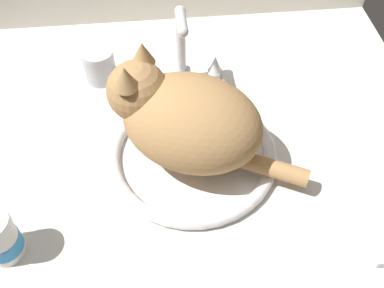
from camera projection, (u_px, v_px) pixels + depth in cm
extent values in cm
cube|color=silver|center=(185.00, 148.00, 85.45)|extent=(100.51, 81.65, 3.00)
torus|color=white|center=(192.00, 154.00, 81.27)|extent=(31.68, 31.68, 2.32)
cylinder|color=white|center=(192.00, 156.00, 81.94)|extent=(28.20, 28.20, 0.60)
cylinder|color=silver|center=(182.00, 74.00, 94.98)|extent=(4.00, 4.00, 2.61)
cylinder|color=silver|center=(181.00, 42.00, 88.34)|extent=(2.00, 2.00, 14.49)
sphere|color=silver|center=(180.00, 11.00, 82.71)|extent=(2.20, 2.20, 2.20)
cylinder|color=silver|center=(181.00, 21.00, 80.71)|extent=(2.00, 6.38, 2.00)
sphere|color=silver|center=(183.00, 32.00, 78.71)|extent=(2.10, 2.10, 2.10)
cylinder|color=silver|center=(148.00, 78.00, 94.89)|extent=(3.20, 3.20, 1.60)
cone|color=silver|center=(147.00, 68.00, 92.75)|extent=(2.88, 2.88, 3.92)
cylinder|color=silver|center=(215.00, 73.00, 95.85)|extent=(3.20, 3.20, 1.60)
cone|color=silver|center=(215.00, 64.00, 93.71)|extent=(2.88, 2.88, 3.92)
ellipsoid|color=tan|center=(192.00, 122.00, 74.48)|extent=(30.64, 28.05, 15.16)
sphere|color=tan|center=(137.00, 91.00, 73.58)|extent=(10.64, 10.64, 10.64)
cone|color=tan|center=(125.00, 78.00, 67.27)|extent=(4.04, 4.04, 3.99)
cone|color=tan|center=(143.00, 53.00, 71.02)|extent=(4.04, 4.04, 3.99)
ellipsoid|color=silver|center=(117.00, 89.00, 75.31)|extent=(4.87, 5.43, 3.40)
ellipsoid|color=silver|center=(146.00, 112.00, 77.03)|extent=(10.89, 12.39, 8.34)
cylinder|color=tan|center=(272.00, 168.00, 75.73)|extent=(12.75, 8.61, 3.20)
cylinder|color=white|center=(1.00, 240.00, 67.27)|extent=(5.81, 5.81, 7.52)
cylinder|color=#338CD1|center=(2.00, 242.00, 67.74)|extent=(5.98, 5.98, 3.01)
cylinder|color=#B2B5BA|center=(100.00, 67.00, 93.56)|extent=(6.81, 6.81, 6.46)
cylinder|color=silver|center=(97.00, 53.00, 90.66)|extent=(6.94, 6.94, 1.00)
cube|color=white|center=(384.00, 261.00, 67.90)|extent=(2.66, 1.34, 1.20)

